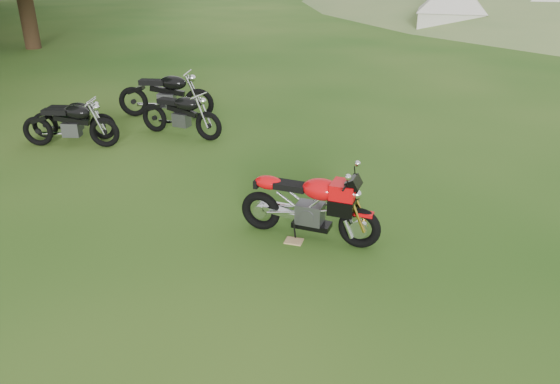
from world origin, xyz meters
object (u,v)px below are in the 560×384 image
at_px(vintage_moto_b, 180,113).
at_px(vintage_moto_c, 165,93).
at_px(sport_motorcycle, 309,200).
at_px(plywood_board, 294,241).
at_px(vintage_moto_d, 73,118).
at_px(tent_left, 453,2).
at_px(vintage_moto_a, 70,123).

relative_size(vintage_moto_b, vintage_moto_c, 0.87).
bearing_deg(sport_motorcycle, plywood_board, -126.87).
height_order(sport_motorcycle, vintage_moto_b, sport_motorcycle).
xyz_separation_m(vintage_moto_c, vintage_moto_d, (-0.92, -1.92, -0.12)).
bearing_deg(tent_left, vintage_moto_c, -110.55).
relative_size(sport_motorcycle, tent_left, 0.64).
bearing_deg(vintage_moto_d, vintage_moto_b, 7.82).
distance_m(vintage_moto_a, vintage_moto_c, 2.40).
xyz_separation_m(vintage_moto_d, tent_left, (5.56, 18.44, 0.78)).
distance_m(vintage_moto_b, tent_left, 17.95).
bearing_deg(vintage_moto_a, plywood_board, -38.28).
bearing_deg(vintage_moto_a, vintage_moto_c, 56.91).
bearing_deg(vintage_moto_c, vintage_moto_a, -120.16).
bearing_deg(plywood_board, sport_motorcycle, 52.73).
xyz_separation_m(plywood_board, vintage_moto_d, (-5.42, 2.37, 0.42)).
distance_m(vintage_moto_c, vintage_moto_d, 2.13).
bearing_deg(sport_motorcycle, vintage_moto_d, 158.90).
relative_size(vintage_moto_b, tent_left, 0.65).
distance_m(plywood_board, vintage_moto_d, 5.93).
distance_m(vintage_moto_b, vintage_moto_d, 2.09).
xyz_separation_m(vintage_moto_a, tent_left, (5.30, 18.84, 0.74)).
height_order(vintage_moto_b, vintage_moto_c, vintage_moto_c).
relative_size(sport_motorcycle, vintage_moto_d, 1.10).
height_order(vintage_moto_d, tent_left, tent_left).
relative_size(sport_motorcycle, plywood_board, 7.97).
xyz_separation_m(plywood_board, vintage_moto_c, (-4.51, 4.28, 0.54)).
distance_m(sport_motorcycle, vintage_moto_b, 4.79).
distance_m(sport_motorcycle, vintage_moto_c, 6.20).
relative_size(vintage_moto_a, vintage_moto_c, 0.86).
relative_size(sport_motorcycle, vintage_moto_b, 0.99).
bearing_deg(plywood_board, tent_left, 89.62).
xyz_separation_m(vintage_moto_b, vintage_moto_d, (-1.89, -0.89, -0.05)).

